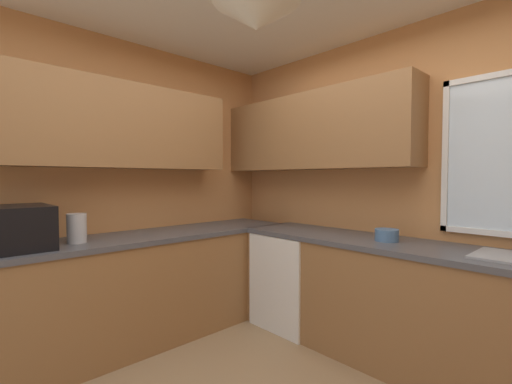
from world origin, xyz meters
name	(u,v)px	position (x,y,z in m)	size (l,w,h in m)	color
room_shell	(272,122)	(-0.34, 0.46, 1.74)	(3.70, 3.32, 2.64)	#C6844C
counter_run_left	(134,289)	(-1.48, 0.00, 0.45)	(0.65, 2.93, 0.89)	olive
counter_run_back	(406,305)	(0.21, 1.29, 0.45)	(2.79, 0.65, 0.89)	olive
dishwasher	(295,279)	(-0.82, 1.26, 0.42)	(0.60, 0.60, 0.85)	white
microwave	(19,227)	(-1.48, -0.78, 1.04)	(0.48, 0.36, 0.29)	black
kettle	(77,228)	(-1.46, -0.43, 1.00)	(0.13, 0.13, 0.21)	#B7B7BC
bowl	(387,235)	(0.06, 1.29, 0.94)	(0.17, 0.17, 0.09)	#4C7099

